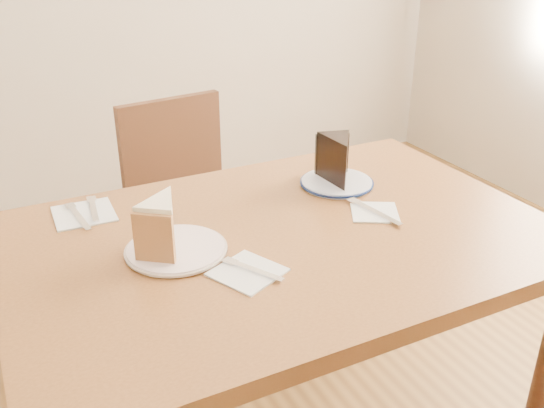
{
  "coord_description": "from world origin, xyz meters",
  "views": [
    {
      "loc": [
        -0.56,
        -1.05,
        1.39
      ],
      "look_at": [
        -0.0,
        0.05,
        0.8
      ],
      "focal_mm": 40.0,
      "sensor_mm": 36.0,
      "label": 1
    }
  ],
  "objects": [
    {
      "name": "napkin_spare",
      "position": [
        -0.38,
        0.29,
        0.75
      ],
      "size": [
        0.14,
        0.14,
        0.0
      ],
      "primitive_type": "cube",
      "rotation": [
        0.0,
        0.0,
        -0.04
      ],
      "color": "white",
      "rests_on": "table"
    },
    {
      "name": "napkin_cream",
      "position": [
        -0.14,
        -0.12,
        0.75
      ],
      "size": [
        0.16,
        0.16,
        0.0
      ],
      "primitive_type": "cube",
      "rotation": [
        0.0,
        0.0,
        0.43
      ],
      "color": "white",
      "rests_on": "table"
    },
    {
      "name": "knife_navy",
      "position": [
        0.24,
        -0.02,
        0.76
      ],
      "size": [
        0.04,
        0.17,
        0.0
      ],
      "primitive_type": "cube",
      "rotation": [
        0.0,
        0.0,
        0.15
      ],
      "color": "silver",
      "rests_on": "napkin_navy"
    },
    {
      "name": "knife_spare",
      "position": [
        -0.39,
        0.27,
        0.76
      ],
      "size": [
        0.03,
        0.16,
        0.0
      ],
      "primitive_type": "cube",
      "rotation": [
        0.0,
        0.0,
        0.1
      ],
      "color": "silver",
      "rests_on": "napkin_spare"
    },
    {
      "name": "plate_navy",
      "position": [
        0.25,
        0.17,
        0.76
      ],
      "size": [
        0.18,
        0.18,
        0.01
      ],
      "primitive_type": "cylinder",
      "color": "white",
      "rests_on": "table"
    },
    {
      "name": "chair_far",
      "position": [
        0.02,
        0.67,
        0.48
      ],
      "size": [
        0.47,
        0.47,
        0.85
      ],
      "rotation": [
        0.0,
        0.0,
        3.27
      ],
      "color": "black",
      "rests_on": "ground"
    },
    {
      "name": "fork_spare",
      "position": [
        -0.35,
        0.3,
        0.76
      ],
      "size": [
        0.03,
        0.14,
        0.0
      ],
      "primitive_type": "cube",
      "rotation": [
        0.0,
        0.0,
        -0.12
      ],
      "color": "silver",
      "rests_on": "napkin_spare"
    },
    {
      "name": "table",
      "position": [
        0.0,
        0.0,
        0.65
      ],
      "size": [
        1.2,
        0.8,
        0.75
      ],
      "color": "#512F16",
      "rests_on": "ground"
    },
    {
      "name": "chocolate_cake",
      "position": [
        0.25,
        0.16,
        0.82
      ],
      "size": [
        0.12,
        0.14,
        0.11
      ],
      "primitive_type": null,
      "rotation": [
        0.0,
        0.0,
        2.87
      ],
      "color": "black",
      "rests_on": "plate_navy"
    },
    {
      "name": "fork_cream",
      "position": [
        -0.13,
        -0.12,
        0.76
      ],
      "size": [
        0.08,
        0.13,
        0.0
      ],
      "primitive_type": "cube",
      "rotation": [
        0.0,
        0.0,
        0.51
      ],
      "color": "silver",
      "rests_on": "napkin_cream"
    },
    {
      "name": "carrot_cake",
      "position": [
        -0.26,
        0.04,
        0.81
      ],
      "size": [
        0.13,
        0.14,
        0.1
      ],
      "primitive_type": null,
      "rotation": [
        0.0,
        0.0,
        -0.64
      ],
      "color": "beige",
      "rests_on": "plate_cream"
    },
    {
      "name": "plate_cream",
      "position": [
        -0.24,
        0.02,
        0.76
      ],
      "size": [
        0.2,
        0.2,
        0.01
      ],
      "primitive_type": "cylinder",
      "color": "white",
      "rests_on": "table"
    },
    {
      "name": "napkin_navy",
      "position": [
        0.24,
        -0.01,
        0.75
      ],
      "size": [
        0.15,
        0.15,
        0.0
      ],
      "primitive_type": "cube",
      "rotation": [
        0.0,
        0.0,
        -0.51
      ],
      "color": "white",
      "rests_on": "table"
    }
  ]
}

